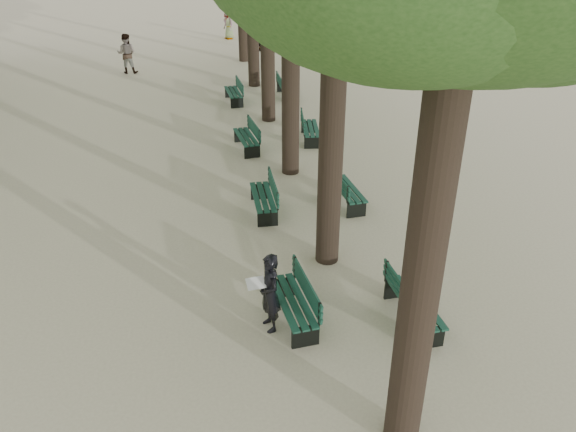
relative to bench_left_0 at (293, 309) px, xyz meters
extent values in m
plane|color=#BEB68F|center=(-0.37, -0.97, -0.27)|extent=(120.00, 120.00, 0.00)
cylinder|color=#33261C|center=(1.13, -2.97, 3.48)|extent=(0.52, 0.52, 7.50)
cylinder|color=#33261C|center=(1.13, 2.03, 3.48)|extent=(0.52, 0.52, 7.50)
cylinder|color=#33261C|center=(1.13, 7.03, 3.48)|extent=(0.52, 0.52, 7.50)
cylinder|color=#33261C|center=(1.13, 12.03, 3.48)|extent=(0.52, 0.52, 7.50)
cube|color=black|center=(-0.02, 0.00, -0.05)|extent=(0.72, 1.85, 0.45)
cube|color=#0E3226|center=(-0.02, 0.00, 0.18)|extent=(0.74, 1.85, 0.04)
cube|color=#0E3226|center=(0.26, 0.03, 0.45)|extent=(0.24, 1.79, 0.40)
cube|color=black|center=(-0.02, 4.56, -0.05)|extent=(0.52, 1.80, 0.45)
cube|color=#0E3226|center=(-0.02, 4.56, 0.18)|extent=(0.54, 1.80, 0.04)
cube|color=#0E3226|center=(0.26, 4.56, 0.45)|extent=(0.04, 1.80, 0.40)
cube|color=black|center=(-0.02, 9.10, -0.05)|extent=(0.75, 1.85, 0.45)
cube|color=#0E3226|center=(-0.02, 9.10, 0.18)|extent=(0.76, 1.85, 0.04)
cube|color=#0E3226|center=(0.26, 9.14, 0.45)|extent=(0.27, 1.79, 0.40)
cube|color=black|center=(-0.02, 14.53, -0.05)|extent=(0.67, 1.84, 0.45)
cube|color=#0E3226|center=(-0.02, 14.53, 0.18)|extent=(0.69, 1.84, 0.04)
cube|color=#0E3226|center=(0.26, 14.55, 0.45)|extent=(0.19, 1.80, 0.40)
cube|color=black|center=(2.28, -0.40, -0.05)|extent=(0.64, 1.83, 0.45)
cube|color=#0E3226|center=(2.28, -0.40, 0.18)|extent=(0.66, 1.83, 0.04)
cube|color=#0E3226|center=(2.00, -0.42, 0.45)|extent=(0.16, 1.80, 0.40)
cube|color=black|center=(2.28, 4.66, -0.05)|extent=(0.69, 1.84, 0.45)
cube|color=#0E3226|center=(2.28, 4.66, 0.18)|extent=(0.71, 1.84, 0.04)
cube|color=#0E3226|center=(2.00, 4.64, 0.45)|extent=(0.21, 1.80, 0.40)
cube|color=black|center=(2.28, 9.61, -0.05)|extent=(0.73, 1.85, 0.45)
cube|color=#0E3226|center=(2.28, 9.61, 0.18)|extent=(0.75, 1.85, 0.04)
cube|color=#0E3226|center=(2.01, 9.64, 0.45)|extent=(0.26, 1.79, 0.40)
cube|color=black|center=(2.28, 15.01, -0.05)|extent=(0.53, 1.80, 0.45)
cube|color=#0E3226|center=(2.28, 15.01, 0.18)|extent=(0.55, 1.80, 0.04)
cube|color=#0E3226|center=(2.00, 15.01, 0.45)|extent=(0.05, 1.80, 0.40)
imported|color=black|center=(-0.47, -0.15, 0.53)|extent=(0.47, 0.70, 1.60)
cube|color=white|center=(-0.72, -0.15, 0.78)|extent=(0.37, 0.29, 0.12)
imported|color=#262628|center=(0.79, 28.26, 0.64)|extent=(0.70, 0.96, 1.81)
imported|color=#262628|center=(-4.76, 20.36, 0.68)|extent=(0.97, 0.52, 1.89)
imported|color=#262628|center=(2.34, 24.38, 0.61)|extent=(0.98, 0.98, 1.76)
camera|label=1|loc=(-1.51, -8.52, 6.68)|focal=35.00mm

